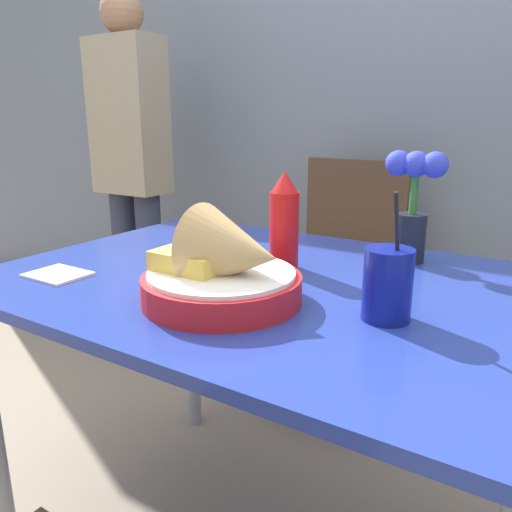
# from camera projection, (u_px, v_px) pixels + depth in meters

# --- Properties ---
(wall_window) EXTENTS (7.00, 0.06, 2.60)m
(wall_window) POSITION_uv_depth(u_px,v_px,m) (428.00, 59.00, 1.87)
(wall_window) COLOR slate
(wall_window) RESTS_ON ground_plane
(dining_table) EXTENTS (1.19, 0.85, 0.75)m
(dining_table) POSITION_uv_depth(u_px,v_px,m) (269.00, 320.00, 1.11)
(dining_table) COLOR #233893
(dining_table) RESTS_ON ground_plane
(chair_far_window) EXTENTS (0.40, 0.40, 0.94)m
(chair_far_window) POSITION_uv_depth(u_px,v_px,m) (344.00, 263.00, 1.90)
(chair_far_window) COLOR #473323
(chair_far_window) RESTS_ON ground_plane
(food_basket) EXTENTS (0.30, 0.30, 0.18)m
(food_basket) POSITION_uv_depth(u_px,v_px,m) (226.00, 270.00, 0.92)
(food_basket) COLOR red
(food_basket) RESTS_ON dining_table
(ketchup_bottle) EXTENTS (0.07, 0.07, 0.22)m
(ketchup_bottle) POSITION_uv_depth(u_px,v_px,m) (284.00, 222.00, 1.12)
(ketchup_bottle) COLOR red
(ketchup_bottle) RESTS_ON dining_table
(drink_cup) EXTENTS (0.08, 0.08, 0.22)m
(drink_cup) POSITION_uv_depth(u_px,v_px,m) (387.00, 287.00, 0.84)
(drink_cup) COLOR navy
(drink_cup) RESTS_ON dining_table
(flower_vase) EXTENTS (0.14, 0.07, 0.26)m
(flower_vase) POSITION_uv_depth(u_px,v_px,m) (413.00, 200.00, 1.16)
(flower_vase) COLOR black
(flower_vase) RESTS_ON dining_table
(napkin) EXTENTS (0.13, 0.10, 0.01)m
(napkin) POSITION_uv_depth(u_px,v_px,m) (58.00, 275.00, 1.09)
(napkin) COLOR white
(napkin) RESTS_ON dining_table
(person_standing) EXTENTS (0.32, 0.18, 1.59)m
(person_standing) POSITION_uv_depth(u_px,v_px,m) (131.00, 160.00, 2.17)
(person_standing) COLOR #2D3347
(person_standing) RESTS_ON ground_plane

